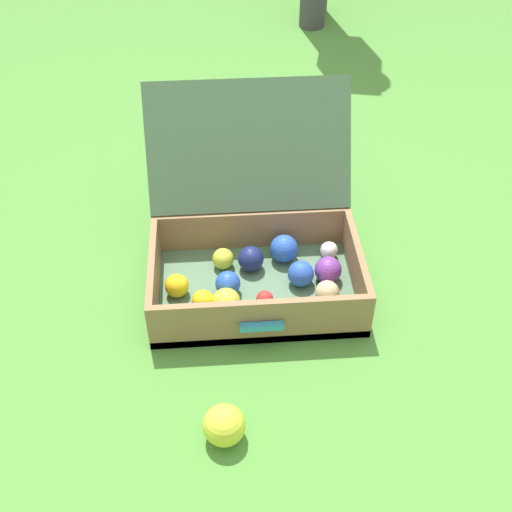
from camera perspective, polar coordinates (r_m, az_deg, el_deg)
ground_plane at (r=1.80m, az=1.58°, el=-3.95°), size 16.00×16.00×0.00m
open_suitcase at (r=1.79m, az=-0.06°, el=0.58°), size 0.56×0.56×0.47m
stray_ball_on_grass at (r=1.50m, az=-2.79°, el=-14.49°), size 0.10×0.10×0.10m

